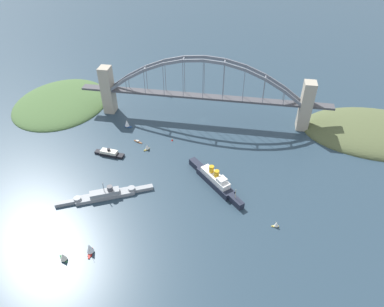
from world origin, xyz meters
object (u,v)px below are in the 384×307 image
(harbor_arch_bridge, at_px, (203,95))
(naval_cruiser, at_px, (106,194))
(small_boat_1, at_px, (276,224))
(small_boat_2, at_px, (127,123))
(small_boat_4, at_px, (90,248))
(harbor_ferry_steamer, at_px, (109,153))
(seaplane_taxiing_near_bridge, at_px, (169,94))
(channel_marker_buoy, at_px, (172,140))
(small_boat_0, at_px, (63,257))
(small_boat_5, at_px, (138,142))
(small_boat_3, at_px, (147,147))
(ocean_liner, at_px, (215,180))

(harbor_arch_bridge, height_order, naval_cruiser, harbor_arch_bridge)
(small_boat_1, height_order, small_boat_2, small_boat_2)
(small_boat_4, bearing_deg, harbor_ferry_steamer, -76.93)
(seaplane_taxiing_near_bridge, distance_m, small_boat_2, 87.26)
(channel_marker_buoy, bearing_deg, seaplane_taxiing_near_bridge, -75.47)
(naval_cruiser, relative_size, small_boat_0, 9.23)
(harbor_ferry_steamer, xyz_separation_m, channel_marker_buoy, (-59.29, -35.82, -1.42))
(small_boat_2, distance_m, channel_marker_buoy, 60.21)
(small_boat_5, bearing_deg, small_boat_3, 140.26)
(harbor_ferry_steamer, bearing_deg, small_boat_1, 157.82)
(ocean_liner, xyz_separation_m, small_boat_4, (85.95, 92.37, -0.55))
(seaplane_taxiing_near_bridge, bearing_deg, small_boat_4, 88.67)
(ocean_liner, relative_size, small_boat_3, 8.12)
(seaplane_taxiing_near_bridge, height_order, small_boat_4, small_boat_4)
(seaplane_taxiing_near_bridge, bearing_deg, small_boat_3, 91.35)
(seaplane_taxiing_near_bridge, relative_size, small_boat_0, 1.14)
(naval_cruiser, distance_m, small_boat_0, 69.90)
(small_boat_2, bearing_deg, seaplane_taxiing_near_bridge, -111.16)
(harbor_ferry_steamer, height_order, small_boat_3, harbor_ferry_steamer)
(small_boat_2, bearing_deg, naval_cruiser, 98.09)
(small_boat_1, bearing_deg, small_boat_2, -36.30)
(small_boat_1, bearing_deg, harbor_ferry_steamer, -22.18)
(harbor_ferry_steamer, height_order, small_boat_1, harbor_ferry_steamer)
(small_boat_4, bearing_deg, small_boat_5, -88.06)
(small_boat_2, bearing_deg, harbor_ferry_steamer, 87.86)
(seaplane_taxiing_near_bridge, xyz_separation_m, small_boat_1, (-136.29, 204.58, 1.07))
(harbor_ferry_steamer, height_order, small_boat_5, harbor_ferry_steamer)
(small_boat_3, bearing_deg, small_boat_4, 86.29)
(ocean_liner, height_order, channel_marker_buoy, ocean_liner)
(harbor_arch_bridge, bearing_deg, small_boat_3, 54.30)
(naval_cruiser, xyz_separation_m, small_boat_0, (7.82, 69.45, 1.02))
(harbor_arch_bridge, relative_size, small_boat_1, 43.91)
(harbor_arch_bridge, bearing_deg, channel_marker_buoy, 61.33)
(ocean_liner, xyz_separation_m, small_boat_1, (-56.26, 42.74, -2.43))
(small_boat_1, relative_size, small_boat_4, 0.61)
(small_boat_0, bearing_deg, channel_marker_buoy, -106.58)
(seaplane_taxiing_near_bridge, distance_m, small_boat_1, 245.83)
(small_boat_1, height_order, small_boat_4, small_boat_4)
(small_boat_3, distance_m, channel_marker_buoy, 30.66)
(small_boat_2, relative_size, small_boat_3, 1.40)
(small_boat_2, height_order, small_boat_4, small_boat_4)
(naval_cruiser, height_order, small_boat_4, naval_cruiser)
(harbor_arch_bridge, relative_size, harbor_ferry_steamer, 9.01)
(small_boat_0, bearing_deg, small_boat_1, -159.54)
(naval_cruiser, relative_size, small_boat_2, 7.78)
(harbor_arch_bridge, relative_size, small_boat_3, 38.97)
(ocean_liner, relative_size, small_boat_2, 5.81)
(seaplane_taxiing_near_bridge, distance_m, channel_marker_buoy, 102.82)
(harbor_ferry_steamer, relative_size, small_boat_4, 2.97)
(seaplane_taxiing_near_bridge, xyz_separation_m, small_boat_3, (-2.82, 119.68, 1.55))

